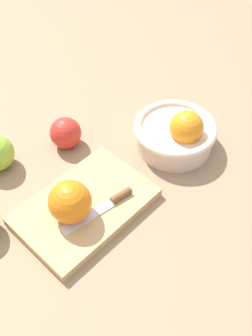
# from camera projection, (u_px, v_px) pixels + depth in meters

# --- Properties ---
(ground_plane) EXTENTS (2.40, 2.40, 0.00)m
(ground_plane) POSITION_uv_depth(u_px,v_px,m) (84.00, 163.00, 0.84)
(ground_plane) COLOR #997556
(bowl) EXTENTS (0.18, 0.18, 0.10)m
(bowl) POSITION_uv_depth(u_px,v_px,m) (176.00, 133.00, 0.85)
(bowl) COLOR beige
(bowl) RESTS_ON ground_plane
(cutting_board) EXTENTS (0.26, 0.18, 0.02)m
(cutting_board) POSITION_uv_depth(u_px,v_px,m) (85.00, 206.00, 0.75)
(cutting_board) COLOR tan
(cutting_board) RESTS_ON ground_plane
(orange_on_board) EXTENTS (0.08, 0.08, 0.08)m
(orange_on_board) POSITION_uv_depth(u_px,v_px,m) (70.00, 202.00, 0.70)
(orange_on_board) COLOR orange
(orange_on_board) RESTS_ON cutting_board
(knife) EXTENTS (0.16, 0.04, 0.01)m
(knife) POSITION_uv_depth(u_px,v_px,m) (107.00, 204.00, 0.74)
(knife) COLOR silver
(knife) RESTS_ON cutting_board
(apple_front_center) EXTENTS (0.07, 0.07, 0.07)m
(apple_front_center) POSITION_uv_depth(u_px,v_px,m) (66.00, 133.00, 0.85)
(apple_front_center) COLOR red
(apple_front_center) RESTS_ON ground_plane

